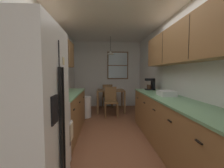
# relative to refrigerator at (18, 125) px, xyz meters

# --- Properties ---
(ground_plane) EXTENTS (12.00, 12.00, 0.00)m
(ground_plane) POSITION_rel_refrigerator_xyz_m (0.94, 2.23, -0.88)
(ground_plane) COLOR brown
(wall_left) EXTENTS (0.10, 9.00, 2.55)m
(wall_left) POSITION_rel_refrigerator_xyz_m (-0.41, 2.23, 0.40)
(wall_left) COLOR silver
(wall_left) RESTS_ON ground
(wall_right) EXTENTS (0.10, 9.00, 2.55)m
(wall_right) POSITION_rel_refrigerator_xyz_m (2.29, 2.23, 0.40)
(wall_right) COLOR silver
(wall_right) RESTS_ON ground
(wall_back) EXTENTS (4.40, 0.10, 2.55)m
(wall_back) POSITION_rel_refrigerator_xyz_m (0.94, 4.88, 0.40)
(wall_back) COLOR silver
(wall_back) RESTS_ON ground
(ceiling_slab) EXTENTS (4.40, 9.00, 0.08)m
(ceiling_slab) POSITION_rel_refrigerator_xyz_m (0.94, 2.23, 1.71)
(ceiling_slab) COLOR white
(refrigerator) EXTENTS (0.76, 0.75, 1.75)m
(refrigerator) POSITION_rel_refrigerator_xyz_m (0.00, 0.00, 0.00)
(refrigerator) COLOR white
(refrigerator) RESTS_ON ground
(stove_range) EXTENTS (0.66, 0.58, 1.10)m
(stove_range) POSITION_rel_refrigerator_xyz_m (-0.06, 0.69, -0.41)
(stove_range) COLOR silver
(stove_range) RESTS_ON ground
(microwave_over_range) EXTENTS (0.39, 0.64, 0.32)m
(microwave_over_range) POSITION_rel_refrigerator_xyz_m (-0.17, 0.69, 0.75)
(microwave_over_range) COLOR black
(counter_left) EXTENTS (0.64, 2.06, 0.90)m
(counter_left) POSITION_rel_refrigerator_xyz_m (-0.06, 2.01, -0.43)
(counter_left) COLOR olive
(counter_left) RESTS_ON ground
(upper_cabinets_left) EXTENTS (0.33, 2.14, 0.63)m
(upper_cabinets_left) POSITION_rel_refrigerator_xyz_m (-0.20, 1.96, 0.92)
(upper_cabinets_left) COLOR olive
(counter_right) EXTENTS (0.64, 3.17, 0.90)m
(counter_right) POSITION_rel_refrigerator_xyz_m (1.94, 1.23, -0.43)
(counter_right) COLOR olive
(counter_right) RESTS_ON ground
(upper_cabinets_right) EXTENTS (0.33, 2.85, 0.64)m
(upper_cabinets_right) POSITION_rel_refrigerator_xyz_m (2.08, 1.18, 0.94)
(upper_cabinets_right) COLOR olive
(dining_table) EXTENTS (0.93, 0.75, 0.75)m
(dining_table) POSITION_rel_refrigerator_xyz_m (1.01, 3.93, -0.25)
(dining_table) COLOR brown
(dining_table) RESTS_ON ground
(dining_chair_near) EXTENTS (0.42, 0.42, 0.90)m
(dining_chair_near) POSITION_rel_refrigerator_xyz_m (0.99, 3.35, -0.38)
(dining_chair_near) COLOR brown
(dining_chair_near) RESTS_ON ground
(dining_chair_far) EXTENTS (0.41, 0.41, 0.90)m
(dining_chair_far) POSITION_rel_refrigerator_xyz_m (0.92, 4.51, -0.38)
(dining_chair_far) COLOR brown
(dining_chair_far) RESTS_ON ground
(pendant_light) EXTENTS (0.24, 0.24, 0.59)m
(pendant_light) POSITION_rel_refrigerator_xyz_m (1.01, 3.93, 1.13)
(pendant_light) COLOR black
(back_window) EXTENTS (0.82, 0.05, 1.08)m
(back_window) POSITION_rel_refrigerator_xyz_m (1.35, 4.80, 0.75)
(back_window) COLOR brown
(trash_bin) EXTENTS (0.32, 0.32, 0.63)m
(trash_bin) POSITION_rel_refrigerator_xyz_m (0.24, 3.27, -0.56)
(trash_bin) COLOR white
(trash_bin) RESTS_ON ground
(storage_canister) EXTENTS (0.12, 0.12, 0.19)m
(storage_canister) POSITION_rel_refrigerator_xyz_m (-0.06, 1.17, 0.12)
(storage_canister) COLOR red
(storage_canister) RESTS_ON counter_left
(dish_towel) EXTENTS (0.02, 0.16, 0.24)m
(dish_towel) POSITION_rel_refrigerator_xyz_m (0.30, 0.83, -0.38)
(dish_towel) COLOR beige
(coffee_maker) EXTENTS (0.22, 0.18, 0.29)m
(coffee_maker) POSITION_rel_refrigerator_xyz_m (1.98, 2.54, 0.18)
(coffee_maker) COLOR black
(coffee_maker) RESTS_ON counter_right
(dish_rack) EXTENTS (0.28, 0.34, 0.10)m
(dish_rack) POSITION_rel_refrigerator_xyz_m (1.95, 1.49, 0.07)
(dish_rack) COLOR silver
(dish_rack) RESTS_ON counter_right
(table_serving_bowl) EXTENTS (0.22, 0.22, 0.06)m
(table_serving_bowl) POSITION_rel_refrigerator_xyz_m (0.90, 3.95, -0.09)
(table_serving_bowl) COLOR silver
(table_serving_bowl) RESTS_ON dining_table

